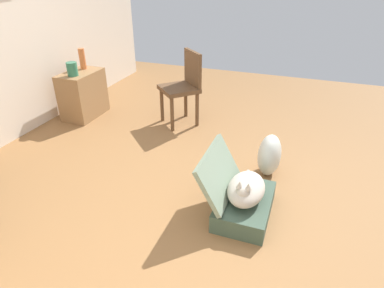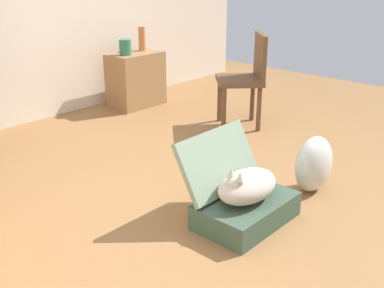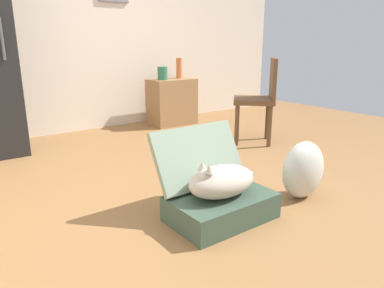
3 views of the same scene
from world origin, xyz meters
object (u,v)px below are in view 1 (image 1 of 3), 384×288
at_px(cat, 246,189).
at_px(vase_tall, 72,69).
at_px(side_table, 83,94).
at_px(plastic_bag_white, 269,155).
at_px(chair, 184,85).
at_px(suitcase_base, 245,206).
at_px(vase_short, 82,59).

bearing_deg(cat, vase_tall, 65.49).
bearing_deg(side_table, vase_tall, -171.88).
bearing_deg(plastic_bag_white, chair, 55.55).
distance_m(cat, chair, 1.84).
bearing_deg(side_table, cat, -117.15).
height_order(plastic_bag_white, vase_tall, vase_tall).
relative_size(suitcase_base, cat, 1.18).
xyz_separation_m(suitcase_base, vase_tall, (1.06, 2.35, 0.58)).
bearing_deg(suitcase_base, cat, 177.34).
bearing_deg(suitcase_base, vase_tall, 65.65).
xyz_separation_m(suitcase_base, side_table, (1.21, 2.37, 0.21)).
bearing_deg(plastic_bag_white, cat, 172.79).
xyz_separation_m(cat, side_table, (1.22, 2.37, 0.04)).
relative_size(suitcase_base, vase_tall, 3.83).
height_order(plastic_bag_white, vase_short, vase_short).
bearing_deg(vase_short, cat, -119.43).
height_order(plastic_bag_white, side_table, side_table).
distance_m(suitcase_base, vase_short, 2.84).
height_order(suitcase_base, vase_short, vase_short).
relative_size(vase_tall, vase_short, 0.63).
bearing_deg(plastic_bag_white, vase_short, 74.42).
distance_m(vase_short, chair, 1.35).
height_order(vase_tall, vase_short, vase_short).
height_order(vase_short, chair, chair).
xyz_separation_m(vase_tall, chair, (0.39, -1.27, -0.18)).
distance_m(cat, plastic_bag_white, 0.67).
bearing_deg(chair, vase_short, -131.63).
relative_size(vase_tall, chair, 0.18).
bearing_deg(plastic_bag_white, vase_tall, 80.51).
distance_m(suitcase_base, plastic_bag_white, 0.67).
bearing_deg(suitcase_base, side_table, 63.00).
height_order(suitcase_base, plastic_bag_white, plastic_bag_white).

